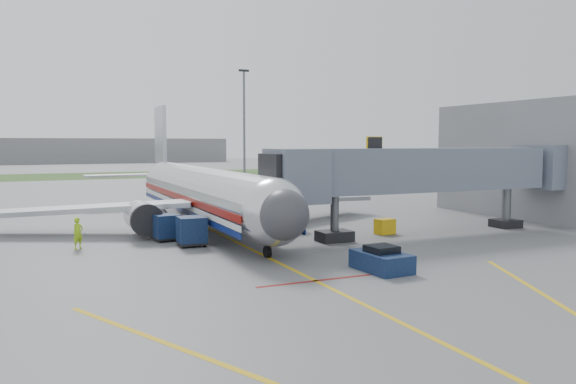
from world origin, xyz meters
name	(u,v)px	position (x,y,z in m)	size (l,w,h in m)	color
ground	(281,264)	(0.00, 0.00, 0.00)	(400.00, 400.00, 0.00)	#565659
grass_strip	(101,176)	(0.00, 90.00, 0.01)	(300.00, 25.00, 0.01)	#2D4C1E
apron_markings	(353,299)	(0.00, -7.40, 0.00)	(21.52, 50.00, 0.01)	gold
airliner	(203,192)	(0.00, 15.25, 2.65)	(32.10, 35.67, 10.25)	silver
jet_bridge	(420,171)	(12.86, 5.00, 4.47)	(25.30, 4.00, 6.90)	slate
terminal	(540,159)	(30.00, 10.00, 5.00)	(10.00, 16.00, 10.00)	slate
light_mast_right	(244,120)	(25.00, 75.00, 10.78)	(2.00, 0.44, 20.40)	#595B60
distant_terminal	(41,151)	(-10.00, 170.00, 4.00)	(120.00, 14.00, 8.00)	slate
pushback_tug	(381,260)	(4.00, -3.50, 0.54)	(2.10, 3.23, 1.30)	#0B1434
baggage_cart_a	(166,227)	(-4.05, 9.83, 0.89)	(1.82, 1.82, 1.75)	#0B1434
baggage_cart_b	(192,231)	(-3.00, 7.24, 0.94)	(1.75, 1.75, 1.85)	#0B1434
baggage_cart_c	(190,232)	(-3.00, 7.62, 0.83)	(1.86, 1.86, 1.63)	#0B1434
belt_loader	(175,223)	(-2.51, 14.16, 0.51)	(1.90, 4.29, 2.03)	#0B1434
ground_power_cart	(385,227)	(10.74, 6.17, 0.53)	(1.45, 1.07, 1.07)	#E2AB0D
ramp_worker	(78,233)	(-9.59, 9.10, 0.97)	(0.71, 0.47, 1.94)	#95CD18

